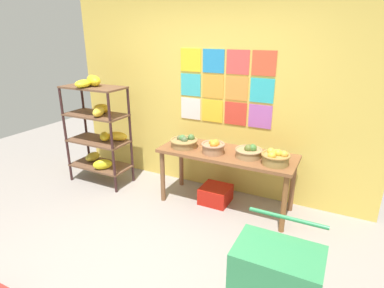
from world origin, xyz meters
TOP-DOWN VIEW (x-y plane):
  - ground at (0.00, 0.00)m, footprint 9.55×9.55m
  - back_wall_with_art at (0.00, 1.80)m, footprint 4.30×0.07m
  - banana_shelf_unit at (-1.49, 1.19)m, footprint 0.89×0.50m
  - display_table at (0.41, 1.35)m, footprint 1.67×0.62m
  - fruit_basket_centre at (1.02, 1.24)m, footprint 0.32×0.32m
  - fruit_basket_back_left at (0.69, 1.32)m, footprint 0.32×0.32m
  - fruit_basket_left at (-0.15, 1.28)m, footprint 0.36×0.36m
  - fruit_basket_back_right at (0.27, 1.24)m, footprint 0.29×0.29m
  - produce_crate_under_table at (0.27, 1.37)m, footprint 0.37×0.36m
  - shopping_cart at (1.38, -0.20)m, footprint 0.60×0.45m

SIDE VIEW (x-z plane):
  - ground at x=0.00m, z-range 0.00..0.00m
  - produce_crate_under_table at x=0.27m, z-range 0.00..0.22m
  - shopping_cart at x=1.38m, z-range 0.09..0.94m
  - display_table at x=0.41m, z-range 0.28..1.01m
  - fruit_basket_back_left at x=0.69m, z-range 0.71..0.88m
  - fruit_basket_left at x=-0.15m, z-range 0.72..0.87m
  - fruit_basket_centre at x=1.02m, z-range 0.72..0.90m
  - fruit_basket_back_right at x=0.27m, z-range 0.72..0.90m
  - banana_shelf_unit at x=-1.49m, z-range 0.12..1.67m
  - back_wall_with_art at x=0.00m, z-range 0.00..2.87m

